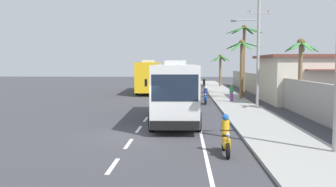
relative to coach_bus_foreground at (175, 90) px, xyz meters
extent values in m
plane|color=#3A3A3F|center=(-1.89, -4.67, -1.95)|extent=(160.00, 160.00, 0.00)
cube|color=#999993|center=(4.91, 5.33, -1.88)|extent=(3.20, 90.00, 0.14)
cube|color=white|center=(-1.89, -10.29, -1.94)|extent=(0.16, 2.00, 0.01)
cube|color=white|center=(-1.89, -6.69, -1.94)|extent=(0.16, 2.00, 0.01)
cube|color=white|center=(-1.89, -3.10, -1.94)|extent=(0.16, 2.00, 0.01)
cube|color=white|center=(-1.89, 0.50, -1.94)|extent=(0.16, 2.00, 0.01)
cube|color=white|center=(-1.89, 4.09, -1.94)|extent=(0.16, 2.00, 0.01)
cube|color=white|center=(-1.89, 7.69, -1.94)|extent=(0.16, 2.00, 0.01)
cube|color=white|center=(-1.89, 11.28, -1.94)|extent=(0.16, 2.00, 0.01)
cube|color=white|center=(-1.89, 14.88, -1.94)|extent=(0.16, 2.00, 0.01)
cube|color=white|center=(-1.89, 18.47, -1.94)|extent=(0.16, 2.00, 0.01)
cube|color=white|center=(-1.89, 22.07, -1.94)|extent=(0.16, 2.00, 0.01)
cube|color=white|center=(-1.89, 25.66, -1.94)|extent=(0.16, 2.00, 0.01)
cube|color=white|center=(-1.89, 29.26, -1.94)|extent=(0.16, 2.00, 0.01)
cube|color=white|center=(-1.89, 32.85, -1.94)|extent=(0.16, 2.00, 0.01)
cube|color=white|center=(-1.89, 36.45, -1.94)|extent=(0.16, 2.00, 0.01)
cube|color=white|center=(-1.89, 40.05, -1.94)|extent=(0.16, 2.00, 0.01)
cube|color=white|center=(-1.89, 43.64, -1.94)|extent=(0.16, 2.00, 0.01)
cube|color=white|center=(1.42, 10.33, -1.94)|extent=(0.14, 70.00, 0.01)
cube|color=#9E998E|center=(8.71, 9.33, -0.75)|extent=(0.24, 60.00, 2.39)
cube|color=silver|center=(0.00, -0.03, -0.02)|extent=(2.69, 10.45, 3.08)
cube|color=#192333|center=(0.00, 0.17, 0.52)|extent=(2.70, 9.62, 0.98)
cube|color=#192333|center=(0.12, -5.18, 0.44)|extent=(2.25, 0.15, 1.29)
cube|color=blue|center=(0.00, -0.03, -0.71)|extent=(2.72, 10.25, 0.55)
cube|color=black|center=(0.12, -5.27, -1.36)|extent=(2.40, 0.22, 0.44)
cube|color=#B7B7B7|center=(-0.03, 1.27, 1.66)|extent=(1.40, 2.32, 0.28)
cube|color=black|center=(1.52, -4.94, 0.67)|extent=(0.12, 0.08, 0.36)
cube|color=black|center=(-1.29, -5.01, 0.67)|extent=(0.12, 0.08, 0.36)
cylinder|color=black|center=(1.28, -3.64, -1.43)|extent=(0.34, 1.05, 1.04)
cylinder|color=black|center=(-1.11, -3.69, -1.43)|extent=(0.34, 1.05, 1.04)
cylinder|color=black|center=(1.12, 3.12, -1.43)|extent=(0.34, 1.05, 1.04)
cylinder|color=black|center=(-1.27, 3.07, -1.43)|extent=(0.34, 1.05, 1.04)
cube|color=gold|center=(-3.74, 22.27, 0.08)|extent=(2.95, 12.37, 3.27)
cube|color=#192333|center=(-3.73, 22.07, 0.65)|extent=(2.95, 11.39, 1.05)
cube|color=#192333|center=(-3.96, 28.37, 0.57)|extent=(2.31, 0.18, 1.38)
cube|color=yellow|center=(-3.74, 22.27, -0.66)|extent=(2.98, 12.12, 0.59)
cube|color=black|center=(-3.96, 28.46, -1.36)|extent=(2.46, 0.25, 0.44)
cube|color=#B7B7B7|center=(-3.68, 20.74, 1.86)|extent=(1.48, 2.75, 0.28)
cube|color=black|center=(-5.39, 28.11, 0.82)|extent=(0.12, 0.08, 0.36)
cube|color=black|center=(-2.52, 28.21, 0.82)|extent=(0.12, 0.08, 0.36)
cylinder|color=black|center=(-5.12, 26.52, -1.43)|extent=(0.36, 1.05, 1.04)
cylinder|color=black|center=(-2.67, 26.61, -1.43)|extent=(0.36, 1.05, 1.04)
cylinder|color=black|center=(-4.83, 18.55, -1.43)|extent=(0.36, 1.05, 1.04)
cylinder|color=black|center=(-2.38, 18.63, -1.43)|extent=(0.36, 1.05, 1.04)
cylinder|color=black|center=(2.35, 8.94, -1.65)|extent=(0.16, 0.61, 0.60)
cylinder|color=black|center=(2.49, 10.29, -1.65)|extent=(0.18, 0.61, 0.60)
cube|color=#1947B2|center=(2.42, 9.56, -1.43)|extent=(0.35, 1.12, 0.36)
cube|color=black|center=(2.45, 9.86, -1.23)|extent=(0.30, 0.62, 0.12)
cylinder|color=gray|center=(2.36, 9.06, -1.35)|extent=(0.09, 0.32, 0.67)
cylinder|color=black|center=(2.37, 9.16, -0.91)|extent=(0.56, 0.10, 0.04)
sphere|color=#EAEACC|center=(2.36, 9.04, -1.05)|extent=(0.14, 0.14, 0.14)
cylinder|color=navy|center=(2.44, 9.81, -0.92)|extent=(0.32, 0.32, 0.61)
sphere|color=white|center=(2.44, 9.81, -0.49)|extent=(0.26, 0.26, 0.26)
cylinder|color=black|center=(2.21, -9.14, -1.65)|extent=(0.11, 0.60, 0.60)
cylinder|color=black|center=(2.19, -7.78, -1.65)|extent=(0.13, 0.60, 0.60)
cube|color=gold|center=(2.20, -8.51, -1.43)|extent=(0.25, 1.10, 0.36)
cube|color=black|center=(2.20, -8.21, -1.23)|extent=(0.25, 0.60, 0.12)
cylinder|color=gray|center=(2.21, -9.02, -1.35)|extent=(0.06, 0.32, 0.67)
cylinder|color=black|center=(2.21, -8.92, -0.91)|extent=(0.56, 0.05, 0.04)
sphere|color=#EAEACC|center=(2.21, -9.04, -1.05)|extent=(0.14, 0.14, 0.14)
cylinder|color=gold|center=(2.20, -8.26, -0.93)|extent=(0.32, 0.32, 0.60)
sphere|color=blue|center=(2.20, -8.26, -0.50)|extent=(0.26, 0.26, 0.26)
cylinder|color=#75388E|center=(4.76, 10.40, -1.41)|extent=(0.28, 0.28, 0.79)
cylinder|color=#2D7A47|center=(4.76, 10.40, -0.70)|extent=(0.36, 0.36, 0.63)
sphere|color=tan|center=(4.76, 10.40, -0.29)|extent=(0.22, 0.22, 0.22)
cylinder|color=#9E9E99|center=(6.71, 8.61, 2.87)|extent=(0.24, 0.24, 9.64)
cube|color=#9E9E99|center=(6.71, 8.61, 5.78)|extent=(1.89, 0.12, 0.12)
cylinder|color=#4C4742|center=(5.95, 8.61, 5.90)|extent=(0.08, 0.08, 0.16)
cylinder|color=#4C4742|center=(7.46, 8.61, 5.90)|extent=(0.08, 0.08, 0.16)
cylinder|color=#9E9E99|center=(5.67, 8.61, 5.20)|extent=(2.08, 0.09, 0.09)
cube|color=#4C4C51|center=(4.63, 8.61, 5.14)|extent=(0.44, 0.24, 0.14)
cylinder|color=brown|center=(8.85, 4.12, 0.55)|extent=(0.29, 0.29, 5.00)
ellipsoid|color=#3D893D|center=(9.48, 4.09, 2.78)|extent=(1.34, 0.43, 0.84)
ellipsoid|color=#3D893D|center=(9.10, 4.70, 2.79)|extent=(0.87, 1.36, 0.83)
ellipsoid|color=#3D893D|center=(8.40, 4.59, 2.80)|extent=(1.19, 1.22, 0.80)
ellipsoid|color=#3D893D|center=(8.36, 3.67, 2.84)|extent=(1.25, 1.20, 0.74)
ellipsoid|color=#3D893D|center=(9.12, 3.55, 2.79)|extent=(0.90, 1.35, 0.83)
sphere|color=brown|center=(8.85, 4.12, 3.10)|extent=(0.56, 0.56, 0.56)
cylinder|color=brown|center=(6.09, 13.53, 0.82)|extent=(0.32, 0.32, 5.53)
ellipsoid|color=#337F33|center=(7.04, 13.65, 3.42)|extent=(1.97, 0.59, 0.64)
ellipsoid|color=#337F33|center=(6.26, 14.42, 3.28)|extent=(0.70, 1.89, 0.92)
ellipsoid|color=#337F33|center=(5.40, 14.15, 3.35)|extent=(1.66, 1.53, 0.77)
ellipsoid|color=#337F33|center=(5.50, 12.91, 3.20)|extent=(1.49, 1.54, 1.07)
ellipsoid|color=#337F33|center=(6.43, 12.70, 3.27)|extent=(1.03, 1.85, 0.92)
sphere|color=brown|center=(6.09, 13.53, 3.63)|extent=(0.56, 0.56, 0.56)
cylinder|color=brown|center=(5.96, 33.79, 0.35)|extent=(0.36, 0.36, 4.60)
ellipsoid|color=#337F33|center=(6.70, 33.82, 2.34)|extent=(1.56, 0.42, 0.93)
ellipsoid|color=#337F33|center=(6.40, 34.37, 2.31)|extent=(1.21, 1.43, 0.98)
ellipsoid|color=#337F33|center=(5.55, 34.41, 2.33)|extent=(1.14, 1.50, 0.94)
ellipsoid|color=#337F33|center=(5.22, 33.80, 2.31)|extent=(1.53, 0.38, 0.98)
ellipsoid|color=#337F33|center=(5.51, 33.17, 2.36)|extent=(1.21, 1.49, 0.88)
ellipsoid|color=#337F33|center=(6.45, 33.15, 2.48)|extent=(1.30, 1.53, 0.66)
sphere|color=brown|center=(5.96, 33.79, 2.70)|extent=(0.56, 0.56, 0.56)
cylinder|color=brown|center=(7.10, 18.68, 1.79)|extent=(0.31, 0.31, 7.47)
ellipsoid|color=#28702D|center=(8.12, 18.64, 5.27)|extent=(2.09, 0.44, 0.81)
ellipsoid|color=#28702D|center=(7.74, 19.47, 5.27)|extent=(1.57, 1.84, 0.82)
ellipsoid|color=#28702D|center=(6.50, 19.50, 5.29)|extent=(1.52, 1.90, 0.77)
ellipsoid|color=#28702D|center=(6.10, 18.67, 5.24)|extent=(2.06, 0.37, 0.88)
ellipsoid|color=#28702D|center=(6.53, 17.82, 5.31)|extent=(1.46, 1.94, 0.74)
ellipsoid|color=#28702D|center=(7.70, 17.87, 5.24)|extent=(1.51, 1.86, 0.88)
sphere|color=brown|center=(7.10, 18.68, 5.57)|extent=(0.56, 0.56, 0.56)
camera|label=1|loc=(0.61, -22.77, 1.61)|focal=39.55mm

